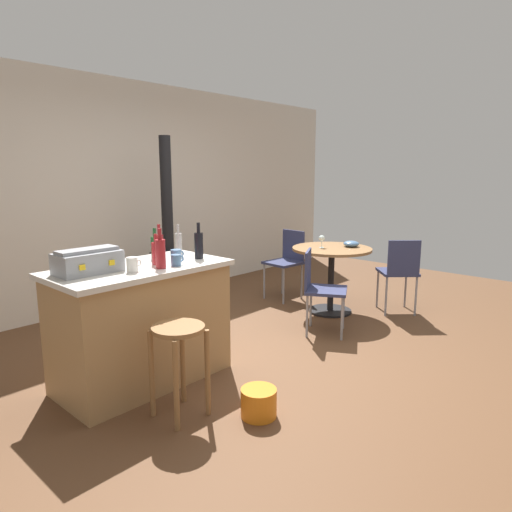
{
  "coord_description": "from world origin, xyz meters",
  "views": [
    {
      "loc": [
        -3.01,
        -2.46,
        1.63
      ],
      "look_at": [
        0.09,
        0.38,
        0.84
      ],
      "focal_mm": 31.87,
      "sensor_mm": 36.0,
      "label": 1
    }
  ],
  "objects_px": {
    "bottle_5": "(160,253)",
    "plastic_bucket": "(259,403)",
    "wooden_stool": "(179,349)",
    "dining_table": "(331,263)",
    "bottle_0": "(199,245)",
    "bottle_2": "(179,244)",
    "folding_chair_far": "(400,269)",
    "cup_0": "(176,260)",
    "folding_chair_near": "(319,285)",
    "bottle_1": "(156,253)",
    "bottle_3": "(155,247)",
    "serving_bowl": "(351,244)",
    "cup_2": "(132,265)",
    "cup_1": "(176,255)",
    "folding_chair_left": "(287,258)",
    "toolbox": "(88,261)",
    "wine_glass": "(322,239)",
    "kitchen_island": "(142,324)",
    "bottle_4": "(160,248)",
    "wood_stove": "(169,268)"
  },
  "relations": [
    {
      "from": "cup_2",
      "to": "plastic_bucket",
      "type": "xyz_separation_m",
      "value": [
        0.36,
        -0.89,
        -0.88
      ]
    },
    {
      "from": "wooden_stool",
      "to": "bottle_1",
      "type": "height_order",
      "value": "bottle_1"
    },
    {
      "from": "wood_stove",
      "to": "bottle_3",
      "type": "xyz_separation_m",
      "value": [
        -1.03,
        -1.21,
        0.52
      ]
    },
    {
      "from": "cup_1",
      "to": "cup_2",
      "type": "distance_m",
      "value": 0.47
    },
    {
      "from": "folding_chair_left",
      "to": "cup_2",
      "type": "height_order",
      "value": "cup_2"
    },
    {
      "from": "folding_chair_near",
      "to": "bottle_0",
      "type": "bearing_deg",
      "value": 167.61
    },
    {
      "from": "cup_2",
      "to": "bottle_0",
      "type": "bearing_deg",
      "value": 3.11
    },
    {
      "from": "toolbox",
      "to": "bottle_2",
      "type": "bearing_deg",
      "value": 3.8
    },
    {
      "from": "wooden_stool",
      "to": "wine_glass",
      "type": "relative_size",
      "value": 4.4
    },
    {
      "from": "cup_1",
      "to": "wine_glass",
      "type": "xyz_separation_m",
      "value": [
        2.09,
        0.03,
        -0.1
      ]
    },
    {
      "from": "bottle_5",
      "to": "plastic_bucket",
      "type": "xyz_separation_m",
      "value": [
        0.15,
        -0.84,
        -0.94
      ]
    },
    {
      "from": "folding_chair_far",
      "to": "bottle_2",
      "type": "bearing_deg",
      "value": 161.58
    },
    {
      "from": "bottle_5",
      "to": "plastic_bucket",
      "type": "bearing_deg",
      "value": -80.14
    },
    {
      "from": "wooden_stool",
      "to": "dining_table",
      "type": "distance_m",
      "value": 2.67
    },
    {
      "from": "bottle_4",
      "to": "plastic_bucket",
      "type": "relative_size",
      "value": 1.24
    },
    {
      "from": "wooden_stool",
      "to": "bottle_1",
      "type": "relative_size",
      "value": 2.67
    },
    {
      "from": "kitchen_island",
      "to": "plastic_bucket",
      "type": "bearing_deg",
      "value": -78.4
    },
    {
      "from": "bottle_0",
      "to": "bottle_2",
      "type": "relative_size",
      "value": 1.12
    },
    {
      "from": "bottle_5",
      "to": "plastic_bucket",
      "type": "distance_m",
      "value": 1.27
    },
    {
      "from": "plastic_bucket",
      "to": "bottle_4",
      "type": "bearing_deg",
      "value": 90.99
    },
    {
      "from": "wooden_stool",
      "to": "bottle_2",
      "type": "xyz_separation_m",
      "value": [
        0.6,
        0.75,
        0.55
      ]
    },
    {
      "from": "folding_chair_far",
      "to": "bottle_3",
      "type": "bearing_deg",
      "value": 162.21
    },
    {
      "from": "folding_chair_left",
      "to": "wine_glass",
      "type": "bearing_deg",
      "value": -107.3
    },
    {
      "from": "dining_table",
      "to": "cup_0",
      "type": "bearing_deg",
      "value": -177.61
    },
    {
      "from": "folding_chair_far",
      "to": "cup_0",
      "type": "xyz_separation_m",
      "value": [
        -2.77,
        0.51,
        0.45
      ]
    },
    {
      "from": "bottle_5",
      "to": "cup_1",
      "type": "distance_m",
      "value": 0.3
    },
    {
      "from": "wine_glass",
      "to": "cup_2",
      "type": "bearing_deg",
      "value": -177.21
    },
    {
      "from": "kitchen_island",
      "to": "wood_stove",
      "type": "bearing_deg",
      "value": 46.69
    },
    {
      "from": "folding_chair_near",
      "to": "bottle_3",
      "type": "distance_m",
      "value": 1.74
    },
    {
      "from": "toolbox",
      "to": "bottle_5",
      "type": "height_order",
      "value": "bottle_5"
    },
    {
      "from": "bottle_3",
      "to": "serving_bowl",
      "type": "bearing_deg",
      "value": -9.13
    },
    {
      "from": "dining_table",
      "to": "bottle_3",
      "type": "height_order",
      "value": "bottle_3"
    },
    {
      "from": "folding_chair_left",
      "to": "wine_glass",
      "type": "xyz_separation_m",
      "value": [
        -0.21,
        -0.67,
        0.35
      ]
    },
    {
      "from": "wooden_stool",
      "to": "folding_chair_left",
      "type": "distance_m",
      "value": 3.03
    },
    {
      "from": "folding_chair_left",
      "to": "serving_bowl",
      "type": "height_order",
      "value": "folding_chair_left"
    },
    {
      "from": "wooden_stool",
      "to": "folding_chair_near",
      "type": "bearing_deg",
      "value": 6.73
    },
    {
      "from": "cup_0",
      "to": "cup_1",
      "type": "distance_m",
      "value": 0.2
    },
    {
      "from": "folding_chair_near",
      "to": "bottle_1",
      "type": "relative_size",
      "value": 3.58
    },
    {
      "from": "wood_stove",
      "to": "plastic_bucket",
      "type": "height_order",
      "value": "wood_stove"
    },
    {
      "from": "bottle_2",
      "to": "cup_2",
      "type": "xyz_separation_m",
      "value": [
        -0.62,
        -0.26,
        -0.05
      ]
    },
    {
      "from": "folding_chair_left",
      "to": "bottle_2",
      "type": "bearing_deg",
      "value": -166.09
    },
    {
      "from": "folding_chair_near",
      "to": "bottle_1",
      "type": "bearing_deg",
      "value": 168.31
    },
    {
      "from": "bottle_1",
      "to": "folding_chair_near",
      "type": "bearing_deg",
      "value": -11.69
    },
    {
      "from": "folding_chair_near",
      "to": "bottle_1",
      "type": "xyz_separation_m",
      "value": [
        -1.7,
        0.35,
        0.52
      ]
    },
    {
      "from": "cup_1",
      "to": "bottle_1",
      "type": "bearing_deg",
      "value": -179.41
    },
    {
      "from": "wooden_stool",
      "to": "cup_1",
      "type": "distance_m",
      "value": 0.89
    },
    {
      "from": "cup_0",
      "to": "bottle_3",
      "type": "bearing_deg",
      "value": 80.0
    },
    {
      "from": "bottle_5",
      "to": "folding_chair_left",
      "type": "bearing_deg",
      "value": 18.16
    },
    {
      "from": "wood_stove",
      "to": "bottle_1",
      "type": "bearing_deg",
      "value": -129.51
    },
    {
      "from": "folding_chair_far",
      "to": "bottle_2",
      "type": "xyz_separation_m",
      "value": [
        -2.49,
        0.83,
        0.5
      ]
    }
  ]
}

